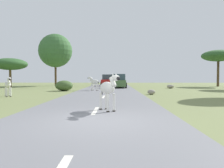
{
  "coord_description": "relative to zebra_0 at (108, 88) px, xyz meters",
  "views": [
    {
      "loc": [
        0.58,
        -6.72,
        1.45
      ],
      "look_at": [
        0.31,
        10.41,
        0.86
      ],
      "focal_mm": 34.23,
      "sensor_mm": 36.0,
      "label": 1
    }
  ],
  "objects": [
    {
      "name": "car_0",
      "position": [
        -0.82,
        24.25,
        -0.12
      ],
      "size": [
        2.15,
        4.4,
        1.74
      ],
      "rotation": [
        0.0,
        0.0,
        3.1
      ],
      "color": "red",
      "rests_on": "road"
    },
    {
      "name": "zebra_0",
      "position": [
        0.0,
        0.0,
        0.0
      ],
      "size": [
        0.99,
        1.51,
        1.54
      ],
      "rotation": [
        0.0,
        0.0,
        3.63
      ],
      "color": "silver",
      "rests_on": "road"
    },
    {
      "name": "car_1",
      "position": [
        0.74,
        18.78,
        -0.12
      ],
      "size": [
        2.1,
        4.38,
        1.74
      ],
      "rotation": [
        0.0,
        0.0,
        -0.02
      ],
      "color": "#476B38",
      "rests_on": "road"
    },
    {
      "name": "bush_1",
      "position": [
        -4.95,
        12.99,
        -0.44
      ],
      "size": [
        1.78,
        1.6,
        1.07
      ],
      "primitive_type": "ellipsoid",
      "color": "#425B2D",
      "rests_on": "ground_plane"
    },
    {
      "name": "tree_1",
      "position": [
        -9.41,
        25.8,
        4.68
      ],
      "size": [
        5.38,
        5.38,
        8.35
      ],
      "color": "#4C3823",
      "rests_on": "ground_plane"
    },
    {
      "name": "rock_3",
      "position": [
        3.22,
        8.62,
        -0.76
      ],
      "size": [
        0.63,
        0.53,
        0.42
      ],
      "primitive_type": "ellipsoid",
      "color": "gray",
      "rests_on": "ground_plane"
    },
    {
      "name": "rock_0",
      "position": [
        7.12,
        17.75,
        -0.73
      ],
      "size": [
        0.88,
        0.63,
        0.47
      ],
      "primitive_type": "ellipsoid",
      "color": "gray",
      "rests_on": "ground_plane"
    },
    {
      "name": "ground_plane",
      "position": [
        -0.28,
        -1.98,
        -0.97
      ],
      "size": [
        90.0,
        90.0,
        0.0
      ],
      "primitive_type": "plane",
      "color": "olive"
    },
    {
      "name": "tree_2",
      "position": [
        -13.66,
        19.38,
        2.13
      ],
      "size": [
        4.45,
        4.45,
        3.89
      ],
      "color": "brown",
      "rests_on": "ground_plane"
    },
    {
      "name": "lane_markings",
      "position": [
        -0.53,
        -2.98,
        -0.92
      ],
      "size": [
        0.16,
        56.0,
        0.01
      ],
      "color": "silver",
      "rests_on": "road"
    },
    {
      "name": "zebra_2",
      "position": [
        -7.52,
        6.7,
        -0.09
      ],
      "size": [
        1.06,
        1.38,
        1.47
      ],
      "rotation": [
        0.0,
        0.0,
        3.74
      ],
      "color": "silver",
      "rests_on": "ground_plane"
    },
    {
      "name": "zebra_1",
      "position": [
        -1.89,
        13.12,
        -0.06
      ],
      "size": [
        1.36,
        1.03,
        1.45
      ],
      "rotation": [
        0.0,
        0.0,
        0.98
      ],
      "color": "silver",
      "rests_on": "road"
    },
    {
      "name": "tree_0",
      "position": [
        15.57,
        23.25,
        3.56
      ],
      "size": [
        4.81,
        4.81,
        5.4
      ],
      "color": "#4C3823",
      "rests_on": "ground_plane"
    },
    {
      "name": "road",
      "position": [
        -0.53,
        -1.98,
        -0.94
      ],
      "size": [
        6.0,
        64.0,
        0.05
      ],
      "primitive_type": "cube",
      "color": "slate",
      "rests_on": "ground_plane"
    }
  ]
}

